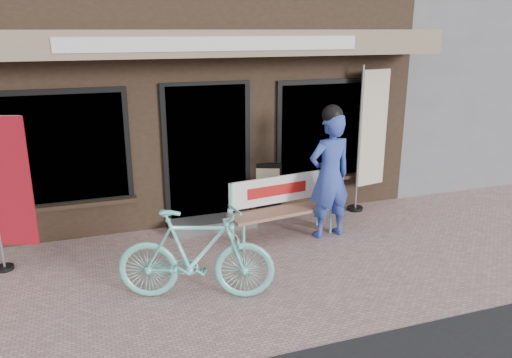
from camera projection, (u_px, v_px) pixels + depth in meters
name	position (u px, v px, depth m)	size (l,w,h in m)	color
ground	(249.00, 279.00, 6.09)	(70.00, 70.00, 0.00)	tan
storefront	(168.00, 26.00, 9.72)	(7.00, 6.77, 6.00)	black
neighbor_right_near	(492.00, 34.00, 12.93)	(10.00, 7.00, 5.60)	slate
bench	(280.00, 202.00, 7.26)	(1.66, 0.63, 0.88)	#74E2D3
person	(330.00, 173.00, 7.12)	(0.71, 0.50, 1.94)	#324AAE
bicycle	(196.00, 255.00, 5.54)	(0.50, 1.76, 1.06)	#74E2D3
nobori_red	(9.00, 191.00, 6.04)	(0.60, 0.31, 2.04)	gray
nobori_cream	(370.00, 136.00, 8.19)	(0.71, 0.31, 2.40)	gray
menu_stand	(268.00, 189.00, 8.04)	(0.44, 0.24, 0.89)	black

